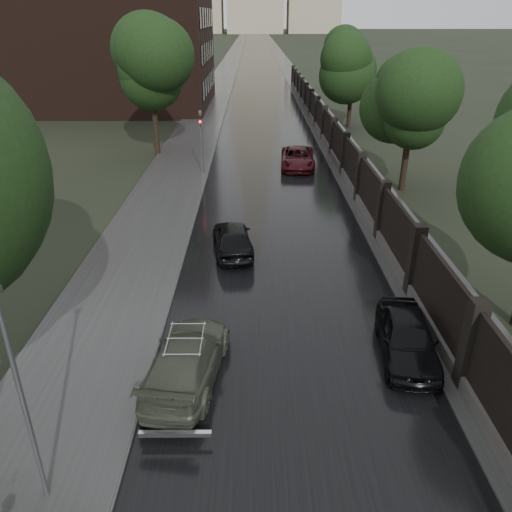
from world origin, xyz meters
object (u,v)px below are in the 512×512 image
object	(u,v)px
lamp_post	(23,401)
hatchback_left	(233,238)
tree_left_far	(152,79)
tree_right_b	(413,102)
car_right_far	(298,158)
traffic_light	(201,137)
volga_sedan	(187,359)
car_right_near	(407,337)
tree_right_c	(353,69)

from	to	relation	value
lamp_post	hatchback_left	world-z (taller)	lamp_post
tree_left_far	tree_right_b	bearing A→B (deg)	-27.30
lamp_post	car_right_far	bearing A→B (deg)	73.98
lamp_post	traffic_light	bearing A→B (deg)	87.32
lamp_post	hatchback_left	bearing A→B (deg)	74.14
volga_sedan	car_right_far	distance (m)	21.83
tree_left_far	car_right_near	size ratio (longest dim) A/B	1.94
traffic_light	car_right_near	bearing A→B (deg)	-67.55
hatchback_left	tree_left_far	bearing A→B (deg)	-77.13
volga_sedan	car_right_near	world-z (taller)	car_right_near
lamp_post	car_right_far	world-z (taller)	lamp_post
car_right_far	car_right_near	bearing A→B (deg)	-82.21
tree_left_far	car_right_near	distance (m)	26.64
tree_left_far	lamp_post	size ratio (longest dim) A/B	1.45
traffic_light	lamp_post	bearing A→B (deg)	-92.68
volga_sedan	hatchback_left	world-z (taller)	hatchback_left
traffic_light	volga_sedan	world-z (taller)	traffic_light
traffic_light	car_right_near	distance (m)	20.24
lamp_post	tree_right_b	bearing A→B (deg)	57.82
tree_right_c	volga_sedan	world-z (taller)	tree_right_c
lamp_post	volga_sedan	world-z (taller)	lamp_post
tree_right_b	hatchback_left	distance (m)	13.40
tree_right_b	traffic_light	bearing A→B (deg)	165.76
tree_left_far	lamp_post	xyz separation A→B (m)	(2.60, -28.50, -2.57)
tree_right_b	car_right_far	bearing A→B (deg)	140.55
tree_left_far	car_right_near	world-z (taller)	tree_left_far
traffic_light	volga_sedan	bearing A→B (deg)	-86.01
volga_sedan	hatchback_left	distance (m)	8.24
car_right_far	traffic_light	bearing A→B (deg)	-161.36
car_right_far	tree_right_c	bearing A→B (deg)	70.31
tree_left_far	lamp_post	world-z (taller)	tree_left_far
tree_right_c	car_right_near	world-z (taller)	tree_right_c
tree_right_c	car_right_far	distance (m)	15.11
traffic_light	car_right_far	world-z (taller)	traffic_light
car_right_far	tree_right_b	bearing A→B (deg)	-36.09
tree_right_b	hatchback_left	xyz separation A→B (m)	(-9.48, -8.45, -4.29)
tree_right_b	hatchback_left	world-z (taller)	tree_right_b
lamp_post	traffic_light	size ratio (longest dim) A/B	1.28
tree_right_b	hatchback_left	bearing A→B (deg)	-138.28
tree_right_b	tree_right_c	xyz separation A→B (m)	(0.00, 18.00, 0.00)
tree_right_b	lamp_post	size ratio (longest dim) A/B	1.37
car_right_near	car_right_far	size ratio (longest dim) A/B	0.82
tree_right_b	volga_sedan	distance (m)	20.10
traffic_light	hatchback_left	world-z (taller)	traffic_light
tree_left_far	volga_sedan	xyz separation A→B (m)	(5.07, -24.64, -4.60)
traffic_light	tree_right_c	bearing A→B (deg)	51.82
tree_left_far	volga_sedan	distance (m)	25.57
tree_right_c	hatchback_left	world-z (taller)	tree_right_c
tree_right_b	hatchback_left	size ratio (longest dim) A/B	1.82
volga_sedan	car_right_near	xyz separation A→B (m)	(6.33, 1.00, 0.01)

